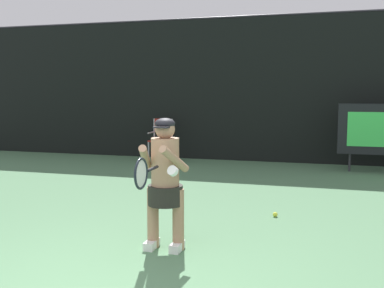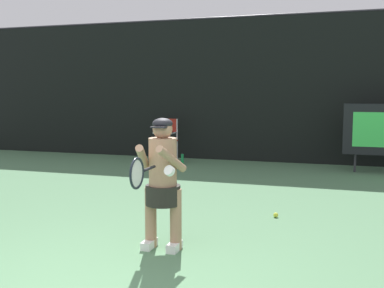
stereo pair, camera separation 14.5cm
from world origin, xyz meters
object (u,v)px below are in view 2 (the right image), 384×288
tennis_racket (138,173)px  tennis_ball_loose (276,215)px  umpire_chair (166,137)px  water_bottle (182,159)px  tennis_player (163,178)px

tennis_racket → tennis_ball_loose: size_ratio=8.85×
umpire_chair → tennis_racket: 7.27m
water_bottle → tennis_racket: (1.82, -6.63, 0.84)m
tennis_player → tennis_racket: 0.67m
umpire_chair → tennis_ball_loose: (3.36, -4.54, -0.58)m
tennis_ball_loose → tennis_player: bearing=-121.4°
tennis_racket → water_bottle: bearing=105.1°
water_bottle → umpire_chair: bearing=154.4°
water_bottle → tennis_ball_loose: water_bottle is taller
tennis_ball_loose → tennis_racket: bearing=-113.8°
umpire_chair → tennis_player: (2.33, -6.23, 0.18)m
water_bottle → tennis_player: tennis_player is taller
tennis_player → tennis_ball_loose: (1.03, 1.69, -0.76)m
water_bottle → tennis_ball_loose: (2.85, -4.29, -0.09)m
water_bottle → tennis_racket: bearing=-74.7°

